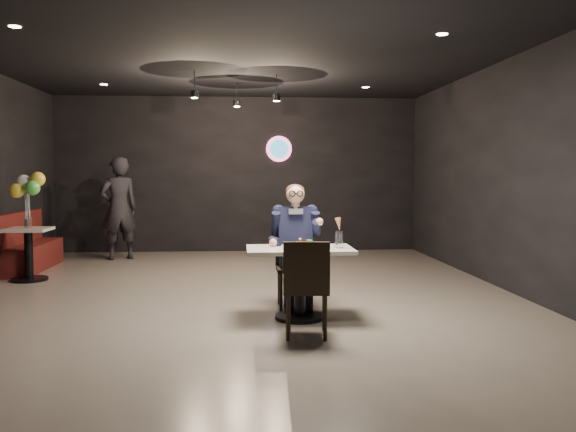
{
  "coord_description": "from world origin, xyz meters",
  "views": [
    {
      "loc": [
        0.07,
        -7.43,
        1.52
      ],
      "look_at": [
        0.59,
        -0.57,
        1.04
      ],
      "focal_mm": 38.0,
      "sensor_mm": 36.0,
      "label": 1
    }
  ],
  "objects": [
    {
      "name": "cake_slice",
      "position": [
        0.69,
        -1.24,
        0.8
      ],
      "size": [
        0.12,
        0.11,
        0.07
      ],
      "primitive_type": "cube",
      "rotation": [
        0.0,
        0.0,
        0.35
      ],
      "color": "black",
      "rests_on": "dessert_plate"
    },
    {
      "name": "dessert_plate",
      "position": [
        0.76,
        -1.24,
        0.76
      ],
      "size": [
        0.21,
        0.21,
        0.01
      ],
      "primitive_type": "cylinder",
      "color": "white",
      "rests_on": "main_table"
    },
    {
      "name": "passerby",
      "position": [
        -2.09,
        3.49,
        0.91
      ],
      "size": [
        0.78,
        0.67,
        1.81
      ],
      "primitive_type": "imported",
      "rotation": [
        0.0,
        0.0,
        3.57
      ],
      "color": "black",
      "rests_on": "floor"
    },
    {
      "name": "balloon_vase",
      "position": [
        -2.95,
        1.4,
        0.83
      ],
      "size": [
        0.1,
        0.1,
        0.16
      ],
      "primitive_type": "cylinder",
      "color": "silver",
      "rests_on": "side_table"
    },
    {
      "name": "wafer_cone",
      "position": [
        1.07,
        -1.22,
        1.0
      ],
      "size": [
        0.08,
        0.08,
        0.13
      ],
      "primitive_type": "cone",
      "rotation": [
        0.0,
        0.0,
        0.26
      ],
      "color": "tan",
      "rests_on": "sundae_glass"
    },
    {
      "name": "side_table",
      "position": [
        -2.95,
        1.4,
        0.36
      ],
      "size": [
        0.58,
        0.58,
        0.73
      ],
      "primitive_type": "cube",
      "color": "silver",
      "rests_on": "floor"
    },
    {
      "name": "wall_sign",
      "position": [
        0.8,
        4.47,
        2.0
      ],
      "size": [
        0.5,
        0.06,
        0.5
      ],
      "primitive_type": null,
      "color": "pink",
      "rests_on": "floor"
    },
    {
      "name": "seated_man",
      "position": [
        0.67,
        -0.62,
        0.72
      ],
      "size": [
        0.6,
        0.8,
        1.44
      ],
      "primitive_type": "cube",
      "color": "black",
      "rests_on": "floor"
    },
    {
      "name": "floor",
      "position": [
        0.0,
        0.0,
        0.0
      ],
      "size": [
        9.0,
        9.0,
        0.0
      ],
      "primitive_type": "plane",
      "color": "#6E675B",
      "rests_on": "ground"
    },
    {
      "name": "booth_bench",
      "position": [
        -3.25,
        2.4,
        0.46
      ],
      "size": [
        0.46,
        1.83,
        0.92
      ],
      "primitive_type": "cube",
      "color": "#47110F",
      "rests_on": "floor"
    },
    {
      "name": "pendant_lights",
      "position": [
        0.0,
        2.0,
        2.88
      ],
      "size": [
        1.4,
        1.2,
        0.36
      ],
      "primitive_type": "cube",
      "color": "black",
      "rests_on": "floor"
    },
    {
      "name": "chair_near",
      "position": [
        0.67,
        -1.84,
        0.46
      ],
      "size": [
        0.46,
        0.5,
        0.92
      ],
      "primitive_type": "cube",
      "rotation": [
        0.0,
        0.0,
        -0.1
      ],
      "color": "black",
      "rests_on": "floor"
    },
    {
      "name": "mint_leaf",
      "position": [
        0.76,
        -1.29,
        0.84
      ],
      "size": [
        0.07,
        0.04,
        0.01
      ],
      "primitive_type": "ellipsoid",
      "color": "green",
      "rests_on": "cake_slice"
    },
    {
      "name": "chair_far",
      "position": [
        0.67,
        -0.62,
        0.46
      ],
      "size": [
        0.42,
        0.46,
        0.92
      ],
      "primitive_type": "cube",
      "color": "black",
      "rests_on": "floor"
    },
    {
      "name": "sundae_glass",
      "position": [
        1.08,
        -1.21,
        0.84
      ],
      "size": [
        0.08,
        0.08,
        0.18
      ],
      "primitive_type": "cylinder",
      "color": "silver",
      "rests_on": "main_table"
    },
    {
      "name": "main_table",
      "position": [
        0.67,
        -1.17,
        0.38
      ],
      "size": [
        1.1,
        0.7,
        0.75
      ],
      "primitive_type": "cube",
      "color": "silver",
      "rests_on": "floor"
    },
    {
      "name": "balloon_bunch",
      "position": [
        -2.95,
        1.4,
        1.21
      ],
      "size": [
        0.38,
        0.38,
        0.63
      ],
      "primitive_type": "cube",
      "color": "yellow",
      "rests_on": "balloon_vase"
    }
  ]
}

